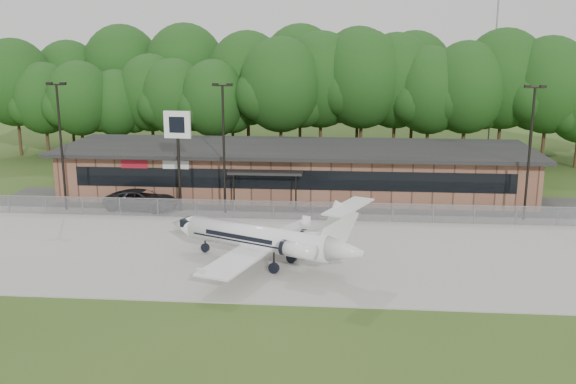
# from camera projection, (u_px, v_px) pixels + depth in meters

# --- Properties ---
(ground) EXTENTS (160.00, 160.00, 0.00)m
(ground) POSITION_uv_depth(u_px,v_px,m) (262.00, 297.00, 34.32)
(ground) COLOR #334C1B
(ground) RESTS_ON ground
(apron) EXTENTS (64.00, 18.00, 0.08)m
(apron) POSITION_uv_depth(u_px,v_px,m) (277.00, 249.00, 42.06)
(apron) COLOR #9E9B93
(apron) RESTS_ON ground
(parking_lot) EXTENTS (50.00, 9.00, 0.06)m
(parking_lot) POSITION_uv_depth(u_px,v_px,m) (291.00, 205.00, 53.21)
(parking_lot) COLOR #383835
(parking_lot) RESTS_ON ground
(terminal) EXTENTS (41.00, 11.65, 4.30)m
(terminal) POSITION_uv_depth(u_px,v_px,m) (295.00, 169.00, 57.01)
(terminal) COLOR brown
(terminal) RESTS_ON ground
(fence) EXTENTS (46.00, 0.04, 1.52)m
(fence) POSITION_uv_depth(u_px,v_px,m) (287.00, 211.00, 48.67)
(fence) COLOR gray
(fence) RESTS_ON ground
(treeline) EXTENTS (72.00, 12.00, 15.00)m
(treeline) POSITION_uv_depth(u_px,v_px,m) (307.00, 92.00, 73.26)
(treeline) COLOR #143410
(treeline) RESTS_ON ground
(radio_mast) EXTENTS (0.20, 0.20, 25.00)m
(radio_mast) POSITION_uv_depth(u_px,v_px,m) (495.00, 47.00, 76.09)
(radio_mast) COLOR gray
(radio_mast) RESTS_ON ground
(light_pole_left) EXTENTS (1.55, 0.30, 10.23)m
(light_pole_left) POSITION_uv_depth(u_px,v_px,m) (61.00, 137.00, 50.40)
(light_pole_left) COLOR black
(light_pole_left) RESTS_ON ground
(light_pole_mid) EXTENTS (1.55, 0.30, 10.23)m
(light_pole_mid) POSITION_uv_depth(u_px,v_px,m) (224.00, 139.00, 49.33)
(light_pole_mid) COLOR black
(light_pole_mid) RESTS_ON ground
(light_pole_right) EXTENTS (1.55, 0.30, 10.23)m
(light_pole_right) POSITION_uv_depth(u_px,v_px,m) (530.00, 143.00, 47.42)
(light_pole_right) COLOR black
(light_pole_right) RESTS_ON ground
(business_jet) EXTENTS (13.32, 11.87, 4.61)m
(business_jet) POSITION_uv_depth(u_px,v_px,m) (265.00, 240.00, 38.72)
(business_jet) COLOR white
(business_jet) RESTS_ON ground
(suv) EXTENTS (6.17, 3.37, 1.64)m
(suv) POSITION_uv_depth(u_px,v_px,m) (142.00, 200.00, 51.69)
(suv) COLOR #323235
(suv) RESTS_ON ground
(pole_sign) EXTENTS (2.12, 0.40, 8.06)m
(pole_sign) POSITION_uv_depth(u_px,v_px,m) (178.00, 135.00, 49.87)
(pole_sign) COLOR black
(pole_sign) RESTS_ON ground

